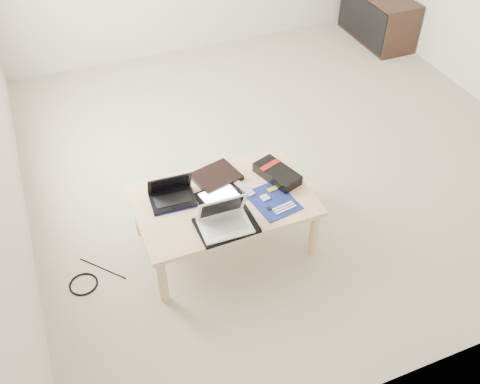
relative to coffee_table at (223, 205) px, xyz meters
name	(u,v)px	position (x,y,z in m)	size (l,w,h in m)	color
ground	(284,153)	(0.80, 0.73, -0.35)	(4.00, 4.00, 0.00)	#B2A990
coffee_table	(223,205)	(0.00, 0.00, 0.00)	(1.10, 0.70, 0.40)	tan
media_cabinet	(377,17)	(2.57, 2.18, -0.10)	(0.41, 0.90, 0.50)	#362116
book	(216,177)	(0.03, 0.20, 0.06)	(0.33, 0.30, 0.03)	black
netbook	(172,195)	(-0.29, 0.12, 0.09)	(0.29, 0.22, 0.19)	black
tablet	(220,196)	(-0.01, 0.03, 0.06)	(0.30, 0.25, 0.01)	black
remote	(242,187)	(0.15, 0.05, 0.06)	(0.11, 0.20, 0.02)	silver
neoprene_sleeve	(226,225)	(-0.07, -0.23, 0.06)	(0.35, 0.25, 0.02)	black
white_laptop	(224,220)	(-0.08, -0.23, 0.11)	(0.30, 0.22, 0.20)	white
motherboard	(273,201)	(0.28, -0.13, 0.05)	(0.29, 0.35, 0.01)	#0C194E
gpu_box	(277,174)	(0.40, 0.06, 0.08)	(0.25, 0.34, 0.07)	black
cable_coil	(206,203)	(-0.11, 0.00, 0.05)	(0.10, 0.10, 0.01)	black
floor_cable_coil	(83,284)	(-0.94, 0.00, -0.35)	(0.18, 0.18, 0.01)	black
floor_cable_trail	(103,268)	(-0.81, 0.08, -0.35)	(0.01, 0.01, 0.36)	black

